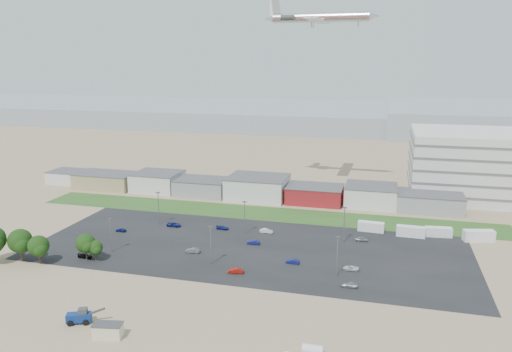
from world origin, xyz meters
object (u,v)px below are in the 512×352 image
(box_trailer_a, at_px, (371,227))
(parked_car_6, at_px, (222,228))
(parked_car_4, at_px, (193,250))
(parked_car_9, at_px, (174,225))
(airliner, at_px, (320,17))
(parked_car_1, at_px, (293,261))
(parked_car_10, at_px, (85,256))
(parked_car_0, at_px, (351,268))
(parked_car_2, at_px, (349,285))
(parked_car_5, at_px, (121,230))
(telehandler, at_px, (79,316))
(storage_tank_nw, at_px, (313,350))
(parked_car_7, at_px, (254,242))
(parked_car_8, at_px, (362,239))
(parked_car_11, at_px, (266,231))
(portable_shed, at_px, (108,331))
(parked_car_13, at_px, (236,271))

(box_trailer_a, xyz_separation_m, parked_car_6, (-44.45, -9.99, -0.90))
(parked_car_4, bearing_deg, parked_car_9, -147.03)
(airliner, distance_m, parked_car_1, 101.82)
(parked_car_1, height_order, parked_car_10, parked_car_10)
(parked_car_0, relative_size, parked_car_2, 1.06)
(parked_car_5, relative_size, parked_car_9, 0.72)
(telehandler, xyz_separation_m, storage_tank_nw, (46.42, 0.80, -0.48))
(parked_car_4, bearing_deg, telehandler, -13.99)
(storage_tank_nw, relative_size, parked_car_2, 0.98)
(parked_car_7, xyz_separation_m, parked_car_10, (-40.45, -21.16, -0.02))
(telehandler, xyz_separation_m, parked_car_5, (-19.96, 51.19, -1.02))
(storage_tank_nw, xyz_separation_m, parked_car_2, (4.11, 29.36, -0.46))
(box_trailer_a, bearing_deg, parked_car_1, -116.64)
(parked_car_8, distance_m, parked_car_11, 28.33)
(telehandler, relative_size, parked_car_9, 1.68)
(parked_car_0, height_order, parked_car_1, parked_car_1)
(parked_car_4, distance_m, parked_car_5, 29.61)
(storage_tank_nw, height_order, parked_car_1, storage_tank_nw)
(portable_shed, height_order, parked_car_4, portable_shed)
(parked_car_6, relative_size, parked_car_7, 1.07)
(telehandler, bearing_deg, parked_car_0, 16.76)
(parked_car_4, xyz_separation_m, parked_car_6, (1.63, 20.43, -0.09))
(portable_shed, xyz_separation_m, parked_car_6, (0.99, 64.32, -0.82))
(parked_car_0, xyz_separation_m, parked_car_10, (-68.52, -9.91, 0.04))
(box_trailer_a, xyz_separation_m, parked_car_9, (-60.13, -11.22, -0.84))
(parked_car_8, height_order, parked_car_9, parked_car_9)
(portable_shed, distance_m, airliner, 139.03)
(telehandler, height_order, parked_car_6, telehandler)
(parked_car_10, bearing_deg, parked_car_4, -64.72)
(storage_tank_nw, distance_m, parked_car_9, 79.22)
(parked_car_2, height_order, parked_car_5, parked_car_2)
(parked_car_2, bearing_deg, parked_car_13, -93.04)
(box_trailer_a, relative_size, parked_car_6, 2.00)
(parked_car_2, relative_size, parked_car_6, 0.95)
(portable_shed, height_order, box_trailer_a, box_trailer_a)
(airliner, distance_m, parked_car_0, 104.00)
(parked_car_4, bearing_deg, parked_car_2, 72.92)
(parked_car_1, bearing_deg, parked_car_5, -97.71)
(parked_car_9, height_order, parked_car_13, parked_car_13)
(portable_shed, relative_size, parked_car_5, 1.70)
(parked_car_5, bearing_deg, box_trailer_a, 108.53)
(telehandler, relative_size, parked_car_5, 2.32)
(parked_car_4, bearing_deg, parked_car_0, 85.68)
(parked_car_6, bearing_deg, parked_car_4, 177.67)
(parked_car_4, relative_size, parked_car_9, 0.88)
(parked_car_0, bearing_deg, telehandler, -51.00)
(portable_shed, distance_m, parked_car_10, 42.66)
(parked_car_11, bearing_deg, box_trailer_a, -73.10)
(parked_car_1, height_order, parked_car_7, parked_car_7)
(portable_shed, bearing_deg, airliner, 69.21)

